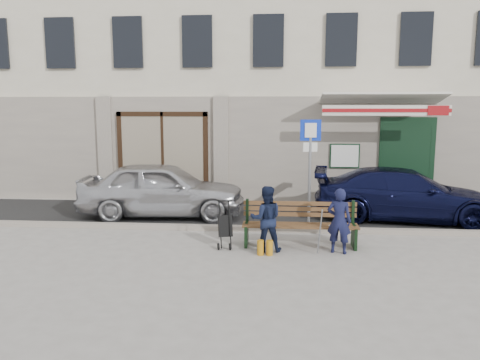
# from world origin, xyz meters

# --- Properties ---
(ground) EXTENTS (80.00, 80.00, 0.00)m
(ground) POSITION_xyz_m (0.00, 0.00, 0.00)
(ground) COLOR #9E9991
(ground) RESTS_ON ground
(asphalt_lane) EXTENTS (60.00, 3.20, 0.01)m
(asphalt_lane) POSITION_xyz_m (0.00, 3.10, 0.01)
(asphalt_lane) COLOR #282828
(asphalt_lane) RESTS_ON ground
(curb) EXTENTS (60.00, 0.18, 0.12)m
(curb) POSITION_xyz_m (0.00, 1.50, 0.06)
(curb) COLOR #9E9384
(curb) RESTS_ON ground
(building) EXTENTS (20.00, 8.27, 10.00)m
(building) POSITION_xyz_m (0.01, 8.45, 4.97)
(building) COLOR beige
(building) RESTS_ON ground
(car_silver) EXTENTS (4.43, 2.01, 1.48)m
(car_silver) POSITION_xyz_m (-2.73, 2.83, 0.74)
(car_silver) COLOR silver
(car_silver) RESTS_ON ground
(car_navy) EXTENTS (4.77, 2.36, 1.33)m
(car_navy) POSITION_xyz_m (3.58, 2.95, 0.67)
(car_navy) COLOR black
(car_navy) RESTS_ON ground
(parking_sign) EXTENTS (0.48, 0.12, 2.61)m
(parking_sign) POSITION_xyz_m (1.06, 1.65, 1.74)
(parking_sign) COLOR gray
(parking_sign) RESTS_ON ground
(bench) EXTENTS (2.40, 1.17, 0.98)m
(bench) POSITION_xyz_m (0.75, 0.39, 0.46)
(bench) COLOR brown
(bench) RESTS_ON ground
(man) EXTENTS (0.55, 0.43, 1.32)m
(man) POSITION_xyz_m (1.54, -0.01, 0.66)
(man) COLOR #141839
(man) RESTS_ON ground
(woman) EXTENTS (0.68, 0.55, 1.33)m
(woman) POSITION_xyz_m (0.09, 0.01, 0.67)
(woman) COLOR #121932
(woman) RESTS_ON ground
(stroller) EXTENTS (0.34, 0.44, 0.97)m
(stroller) POSITION_xyz_m (-0.76, 0.18, 0.43)
(stroller) COLOR black
(stroller) RESTS_ON ground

